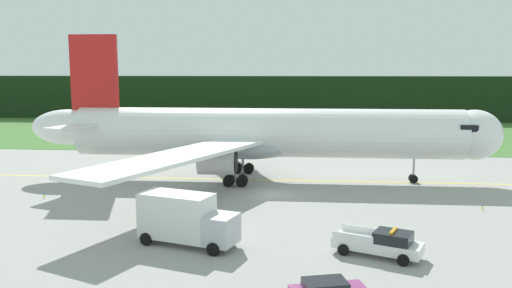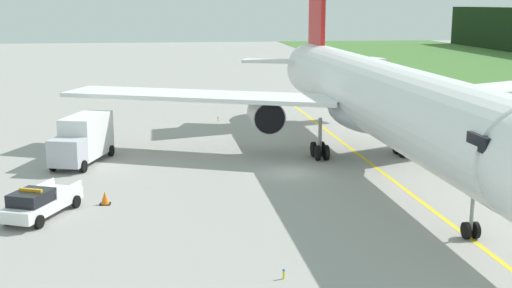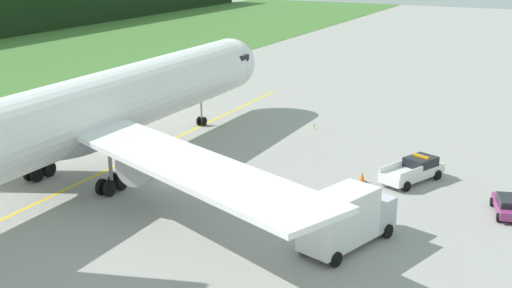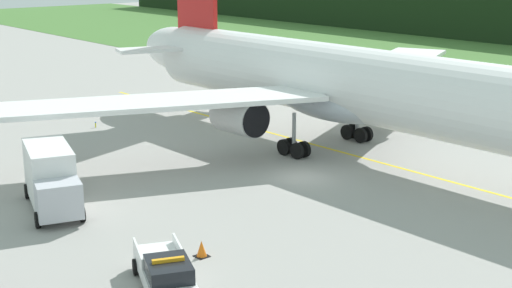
% 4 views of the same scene
% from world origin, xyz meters
% --- Properties ---
extents(ground, '(320.00, 320.00, 0.00)m').
position_xyz_m(ground, '(0.00, 0.00, 0.00)').
color(ground, '#999692').
extents(taxiway_centerline_main, '(67.31, 1.52, 0.01)m').
position_xyz_m(taxiway_centerline_main, '(-1.12, 6.65, 0.00)').
color(taxiway_centerline_main, yellow).
rests_on(taxiway_centerline_main, ground).
extents(airliner, '(52.08, 48.39, 16.10)m').
position_xyz_m(airliner, '(-1.70, 6.64, 5.22)').
color(airliner, white).
rests_on(airliner, ground).
extents(ops_pickup_truck, '(6.08, 4.07, 1.94)m').
position_xyz_m(ops_pickup_truck, '(8.31, -16.23, 0.90)').
color(ops_pickup_truck, white).
rests_on(ops_pickup_truck, ground).
extents(catering_truck, '(7.42, 4.39, 3.78)m').
position_xyz_m(catering_truck, '(-5.05, -15.35, 1.90)').
color(catering_truck, '#B9BBC5').
rests_on(catering_truck, ground).
extents(apron_cone, '(0.66, 0.66, 0.83)m').
position_xyz_m(apron_cone, '(6.21, -12.77, 0.40)').
color(apron_cone, black).
rests_on(apron_cone, ground).
extents(taxiway_edge_light_east, '(0.12, 0.12, 0.48)m').
position_xyz_m(taxiway_edge_light_east, '(18.77, -3.73, 0.26)').
color(taxiway_edge_light_east, yellow).
rests_on(taxiway_edge_light_east, ground).
extents(taxiway_edge_light_west, '(0.12, 0.12, 0.50)m').
position_xyz_m(taxiway_edge_light_west, '(-21.74, -3.73, 0.27)').
color(taxiway_edge_light_west, yellow).
rests_on(taxiway_edge_light_west, ground).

